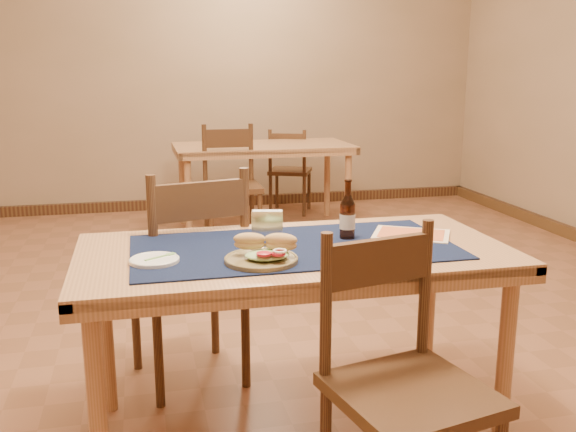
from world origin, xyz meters
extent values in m
cube|color=brown|center=(0.00, 0.00, -0.01)|extent=(6.00, 7.00, 0.02)
cube|color=tan|center=(0.00, 3.51, 1.40)|extent=(6.00, 0.02, 2.80)
cylinder|color=tan|center=(-0.72, -1.12, 0.35)|extent=(0.06, 0.06, 0.71)
cylinder|color=tan|center=(0.72, -1.12, 0.35)|extent=(0.06, 0.06, 0.71)
cylinder|color=tan|center=(-0.72, -0.48, 0.35)|extent=(0.06, 0.06, 0.71)
cylinder|color=tan|center=(0.72, -0.48, 0.35)|extent=(0.06, 0.06, 0.71)
cube|color=tan|center=(0.00, -0.80, 0.73)|extent=(1.60, 0.80, 0.04)
cube|color=#0F1A39|center=(0.00, -0.80, 0.75)|extent=(1.20, 0.60, 0.01)
cube|color=#4E341C|center=(0.00, 3.47, 0.05)|extent=(6.00, 0.06, 0.10)
cylinder|color=tan|center=(-0.17, 2.19, 0.35)|extent=(0.06, 0.06, 0.71)
cylinder|color=tan|center=(1.22, 2.20, 0.35)|extent=(0.06, 0.06, 0.71)
cylinder|color=tan|center=(-0.17, 2.80, 0.35)|extent=(0.06, 0.06, 0.71)
cylinder|color=tan|center=(1.21, 2.81, 0.35)|extent=(0.06, 0.06, 0.71)
cube|color=tan|center=(0.52, 2.50, 0.73)|extent=(1.55, 0.79, 0.04)
cylinder|color=#4E341C|center=(-0.22, -0.03, 0.25)|extent=(0.04, 0.04, 0.49)
cylinder|color=#4E341C|center=(-0.60, -0.12, 0.25)|extent=(0.04, 0.04, 0.49)
cylinder|color=#4E341C|center=(-0.13, -0.41, 0.25)|extent=(0.04, 0.04, 0.49)
cylinder|color=#4E341C|center=(-0.51, -0.51, 0.25)|extent=(0.04, 0.04, 0.49)
cube|color=#4E341C|center=(-0.37, -0.27, 0.49)|extent=(0.56, 0.56, 0.04)
cube|color=#4E341C|center=(-0.32, -0.47, 0.88)|extent=(0.39, 0.12, 0.15)
cylinder|color=#4E341C|center=(-0.12, -0.43, 0.75)|extent=(0.04, 0.04, 0.51)
cylinder|color=#4E341C|center=(-0.51, -0.52, 0.75)|extent=(0.04, 0.04, 0.51)
cylinder|color=#4E341C|center=(0.34, -1.22, 0.23)|extent=(0.04, 0.04, 0.46)
cube|color=#4E341C|center=(0.20, -1.44, 0.46)|extent=(0.51, 0.51, 0.04)
cube|color=#4E341C|center=(0.16, -1.25, 0.82)|extent=(0.37, 0.11, 0.14)
cylinder|color=#4E341C|center=(-0.02, -1.29, 0.70)|extent=(0.04, 0.04, 0.47)
cylinder|color=#4E341C|center=(0.34, -1.21, 0.70)|extent=(0.04, 0.04, 0.47)
cylinder|color=#4E341C|center=(-0.03, 1.76, 0.24)|extent=(0.04, 0.04, 0.48)
cylinder|color=#4E341C|center=(0.35, 1.76, 0.24)|extent=(0.04, 0.04, 0.48)
cylinder|color=#4E341C|center=(-0.03, 2.15, 0.24)|extent=(0.04, 0.04, 0.48)
cylinder|color=#4E341C|center=(0.36, 2.14, 0.24)|extent=(0.04, 0.04, 0.48)
cube|color=#4E341C|center=(0.16, 1.95, 0.48)|extent=(0.45, 0.45, 0.04)
cube|color=#4E341C|center=(0.17, 2.15, 0.85)|extent=(0.38, 0.04, 0.15)
cylinder|color=#4E341C|center=(-0.03, 2.16, 0.72)|extent=(0.04, 0.04, 0.49)
cylinder|color=#4E341C|center=(0.36, 2.15, 0.72)|extent=(0.04, 0.04, 0.49)
cylinder|color=#4E341C|center=(1.12, 3.13, 0.21)|extent=(0.03, 0.03, 0.41)
cylinder|color=#4E341C|center=(0.81, 3.26, 0.21)|extent=(0.03, 0.03, 0.41)
cylinder|color=#4E341C|center=(0.99, 2.82, 0.21)|extent=(0.03, 0.03, 0.41)
cylinder|color=#4E341C|center=(0.68, 2.95, 0.21)|extent=(0.03, 0.03, 0.41)
cube|color=#4E341C|center=(0.90, 3.04, 0.41)|extent=(0.51, 0.51, 0.04)
cube|color=#4E341C|center=(0.83, 2.88, 0.74)|extent=(0.32, 0.16, 0.13)
cylinder|color=#4E341C|center=(0.99, 2.82, 0.63)|extent=(0.03, 0.03, 0.42)
cylinder|color=#4E341C|center=(0.68, 2.95, 0.63)|extent=(0.03, 0.03, 0.42)
cylinder|color=brown|center=(-0.16, -0.96, 0.76)|extent=(0.26, 0.26, 0.01)
torus|color=brown|center=(-0.16, -0.96, 0.77)|extent=(0.26, 0.26, 0.01)
ellipsoid|color=#97B37B|center=(-0.14, -0.98, 0.78)|extent=(0.15, 0.12, 0.03)
ellipsoid|color=tan|center=(-0.19, -0.93, 0.82)|extent=(0.12, 0.07, 0.06)
ellipsoid|color=tan|center=(-0.09, -0.97, 0.82)|extent=(0.12, 0.09, 0.06)
cylinder|color=#AA1625|center=(-0.16, -1.02, 0.80)|extent=(0.05, 0.05, 0.01)
cylinder|color=#AA1625|center=(-0.11, -1.04, 0.80)|extent=(0.05, 0.05, 0.01)
torus|color=silver|center=(-0.11, -1.03, 0.81)|extent=(0.05, 0.05, 0.01)
cylinder|color=white|center=(-0.52, -0.88, 0.76)|extent=(0.17, 0.17, 0.01)
torus|color=white|center=(-0.52, -0.88, 0.77)|extent=(0.17, 0.17, 0.01)
cube|color=#7DB865|center=(-0.51, -0.88, 0.77)|extent=(0.08, 0.06, 0.00)
cube|color=#7DB865|center=(-0.46, -0.84, 0.77)|extent=(0.04, 0.03, 0.00)
cylinder|color=#441B0C|center=(0.23, -0.73, 0.82)|extent=(0.06, 0.06, 0.14)
cone|color=#441B0C|center=(0.23, -0.73, 0.91)|extent=(0.06, 0.06, 0.04)
cylinder|color=#441B0C|center=(0.23, -0.73, 0.95)|extent=(0.02, 0.02, 0.05)
cylinder|color=#441B0C|center=(0.23, -0.73, 0.98)|extent=(0.03, 0.03, 0.01)
cylinder|color=beige|center=(0.23, -0.73, 0.82)|extent=(0.06, 0.06, 0.06)
cube|color=white|center=(-0.08, -0.68, 0.76)|extent=(0.14, 0.07, 0.00)
cube|color=white|center=(-0.08, -0.70, 0.82)|extent=(0.12, 0.03, 0.11)
cube|color=white|center=(-0.07, -0.66, 0.82)|extent=(0.12, 0.03, 0.11)
cube|color=white|center=(-0.08, -0.68, 0.81)|extent=(0.12, 0.06, 0.10)
cube|color=#3D88C6|center=(-0.08, -0.70, 0.82)|extent=(0.08, 0.02, 0.04)
cube|color=#FFE5C0|center=(0.50, -0.74, 0.76)|extent=(0.36, 0.33, 0.00)
cube|color=#DB6638|center=(0.50, -0.74, 0.76)|extent=(0.31, 0.28, 0.00)
camera|label=1|loc=(-0.55, -3.05, 1.41)|focal=40.00mm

